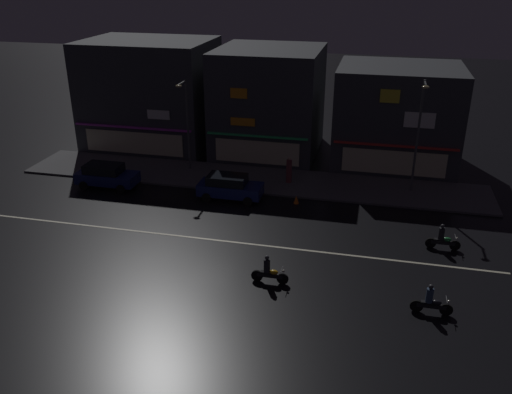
{
  "coord_description": "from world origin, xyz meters",
  "views": [
    {
      "loc": [
        8.75,
        -25.81,
        14.72
      ],
      "look_at": [
        1.97,
        3.24,
        1.5
      ],
      "focal_mm": 37.33,
      "sensor_mm": 36.0,
      "label": 1
    }
  ],
  "objects_px": {
    "pedestrian_on_sidewalk": "(289,171)",
    "parked_car_trailing": "(230,187)",
    "motorcycle_opposite_lane": "(443,239)",
    "streetlamp_mid": "(419,129)",
    "parked_car_near_kerb": "(106,175)",
    "streetlamp_west": "(186,118)",
    "motorcycle_lead": "(431,302)",
    "motorcycle_following": "(269,271)",
    "traffic_cone": "(296,200)"
  },
  "relations": [
    {
      "from": "motorcycle_lead",
      "to": "motorcycle_following",
      "type": "relative_size",
      "value": 1.0
    },
    {
      "from": "parked_car_trailing",
      "to": "motorcycle_following",
      "type": "relative_size",
      "value": 2.26
    },
    {
      "from": "motorcycle_following",
      "to": "motorcycle_opposite_lane",
      "type": "distance_m",
      "value": 10.31
    },
    {
      "from": "parked_car_near_kerb",
      "to": "motorcycle_following",
      "type": "relative_size",
      "value": 2.26
    },
    {
      "from": "streetlamp_mid",
      "to": "motorcycle_lead",
      "type": "distance_m",
      "value": 14.7
    },
    {
      "from": "motorcycle_opposite_lane",
      "to": "parked_car_trailing",
      "type": "bearing_deg",
      "value": 159.87
    },
    {
      "from": "parked_car_near_kerb",
      "to": "traffic_cone",
      "type": "xyz_separation_m",
      "value": [
        13.6,
        0.2,
        -0.59
      ]
    },
    {
      "from": "motorcycle_lead",
      "to": "traffic_cone",
      "type": "distance_m",
      "value": 13.18
    },
    {
      "from": "streetlamp_west",
      "to": "motorcycle_lead",
      "type": "height_order",
      "value": "streetlamp_west"
    },
    {
      "from": "motorcycle_following",
      "to": "traffic_cone",
      "type": "height_order",
      "value": "motorcycle_following"
    },
    {
      "from": "streetlamp_mid",
      "to": "motorcycle_following",
      "type": "bearing_deg",
      "value": -118.77
    },
    {
      "from": "parked_car_near_kerb",
      "to": "pedestrian_on_sidewalk",
      "type": "bearing_deg",
      "value": -164.72
    },
    {
      "from": "pedestrian_on_sidewalk",
      "to": "traffic_cone",
      "type": "relative_size",
      "value": 3.47
    },
    {
      "from": "motorcycle_following",
      "to": "traffic_cone",
      "type": "bearing_deg",
      "value": -96.33
    },
    {
      "from": "streetlamp_west",
      "to": "motorcycle_opposite_lane",
      "type": "height_order",
      "value": "streetlamp_west"
    },
    {
      "from": "parked_car_near_kerb",
      "to": "parked_car_trailing",
      "type": "bearing_deg",
      "value": 179.76
    },
    {
      "from": "parked_car_near_kerb",
      "to": "motorcycle_lead",
      "type": "bearing_deg",
      "value": 154.2
    },
    {
      "from": "streetlamp_west",
      "to": "streetlamp_mid",
      "type": "height_order",
      "value": "streetlamp_mid"
    },
    {
      "from": "parked_car_near_kerb",
      "to": "motorcycle_opposite_lane",
      "type": "relative_size",
      "value": 2.26
    },
    {
      "from": "motorcycle_lead",
      "to": "traffic_cone",
      "type": "relative_size",
      "value": 3.45
    },
    {
      "from": "streetlamp_west",
      "to": "pedestrian_on_sidewalk",
      "type": "distance_m",
      "value": 8.54
    },
    {
      "from": "streetlamp_mid",
      "to": "motorcycle_opposite_lane",
      "type": "distance_m",
      "value": 8.86
    },
    {
      "from": "parked_car_trailing",
      "to": "streetlamp_mid",
      "type": "bearing_deg",
      "value": -162.41
    },
    {
      "from": "streetlamp_mid",
      "to": "motorcycle_opposite_lane",
      "type": "relative_size",
      "value": 4.04
    },
    {
      "from": "pedestrian_on_sidewalk",
      "to": "parked_car_trailing",
      "type": "distance_m",
      "value": 4.89
    },
    {
      "from": "motorcycle_opposite_lane",
      "to": "traffic_cone",
      "type": "bearing_deg",
      "value": 151.03
    },
    {
      "from": "streetlamp_mid",
      "to": "traffic_cone",
      "type": "height_order",
      "value": "streetlamp_mid"
    },
    {
      "from": "pedestrian_on_sidewalk",
      "to": "motorcycle_following",
      "type": "height_order",
      "value": "pedestrian_on_sidewalk"
    },
    {
      "from": "parked_car_near_kerb",
      "to": "streetlamp_mid",
      "type": "bearing_deg",
      "value": -169.87
    },
    {
      "from": "parked_car_near_kerb",
      "to": "motorcycle_following",
      "type": "xyz_separation_m",
      "value": [
        13.78,
        -9.54,
        -0.24
      ]
    },
    {
      "from": "motorcycle_lead",
      "to": "streetlamp_west",
      "type": "bearing_deg",
      "value": -36.21
    },
    {
      "from": "pedestrian_on_sidewalk",
      "to": "motorcycle_lead",
      "type": "distance_m",
      "value": 16.45
    },
    {
      "from": "streetlamp_mid",
      "to": "parked_car_near_kerb",
      "type": "xyz_separation_m",
      "value": [
        -21.08,
        -3.77,
        -3.76
      ]
    },
    {
      "from": "motorcycle_lead",
      "to": "motorcycle_opposite_lane",
      "type": "height_order",
      "value": "same"
    },
    {
      "from": "parked_car_trailing",
      "to": "motorcycle_following",
      "type": "bearing_deg",
      "value": 116.34
    },
    {
      "from": "streetlamp_west",
      "to": "parked_car_near_kerb",
      "type": "xyz_separation_m",
      "value": [
        -4.64,
        -4.25,
        -3.32
      ]
    },
    {
      "from": "streetlamp_mid",
      "to": "parked_car_near_kerb",
      "type": "relative_size",
      "value": 1.78
    },
    {
      "from": "streetlamp_mid",
      "to": "parked_car_trailing",
      "type": "height_order",
      "value": "streetlamp_mid"
    },
    {
      "from": "pedestrian_on_sidewalk",
      "to": "parked_car_trailing",
      "type": "height_order",
      "value": "pedestrian_on_sidewalk"
    },
    {
      "from": "motorcycle_following",
      "to": "motorcycle_opposite_lane",
      "type": "relative_size",
      "value": 1.0
    },
    {
      "from": "parked_car_near_kerb",
      "to": "motorcycle_opposite_lane",
      "type": "bearing_deg",
      "value": 169.87
    },
    {
      "from": "parked_car_trailing",
      "to": "motorcycle_opposite_lane",
      "type": "bearing_deg",
      "value": 163.47
    },
    {
      "from": "streetlamp_west",
      "to": "parked_car_near_kerb",
      "type": "distance_m",
      "value": 7.11
    },
    {
      "from": "pedestrian_on_sidewalk",
      "to": "parked_car_trailing",
      "type": "bearing_deg",
      "value": -35.41
    },
    {
      "from": "parked_car_near_kerb",
      "to": "parked_car_trailing",
      "type": "xyz_separation_m",
      "value": [
        9.08,
        -0.04,
        0.0
      ]
    },
    {
      "from": "streetlamp_west",
      "to": "pedestrian_on_sidewalk",
      "type": "xyz_separation_m",
      "value": [
        7.89,
        -0.83,
        -3.16
      ]
    },
    {
      "from": "motorcycle_lead",
      "to": "motorcycle_following",
      "type": "height_order",
      "value": "same"
    },
    {
      "from": "motorcycle_opposite_lane",
      "to": "streetlamp_west",
      "type": "bearing_deg",
      "value": 151.54
    },
    {
      "from": "streetlamp_west",
      "to": "pedestrian_on_sidewalk",
      "type": "bearing_deg",
      "value": -6.02
    },
    {
      "from": "parked_car_trailing",
      "to": "motorcycle_opposite_lane",
      "type": "relative_size",
      "value": 2.26
    }
  ]
}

